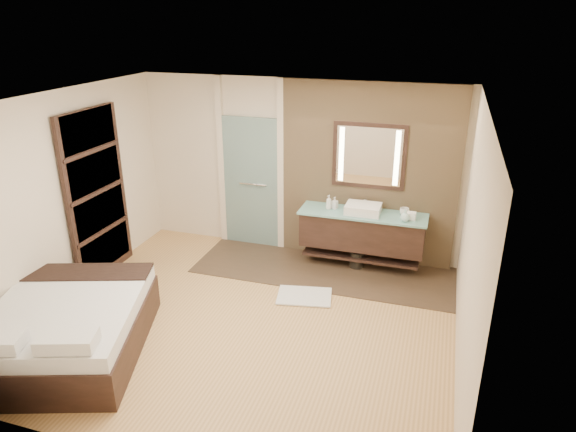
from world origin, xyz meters
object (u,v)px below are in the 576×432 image
(bed, at_px, (68,328))
(waste_bin, at_px, (357,259))
(vanity, at_px, (362,231))
(mirror_unit, at_px, (369,156))

(bed, bearing_deg, waste_bin, 29.56)
(vanity, relative_size, waste_bin, 6.96)
(vanity, bearing_deg, mirror_unit, 90.00)
(mirror_unit, height_order, waste_bin, mirror_unit)
(vanity, bearing_deg, waste_bin, -123.25)
(vanity, relative_size, bed, 0.78)
(mirror_unit, height_order, bed, mirror_unit)
(mirror_unit, bearing_deg, waste_bin, -98.28)
(mirror_unit, relative_size, waste_bin, 3.99)
(vanity, height_order, waste_bin, vanity)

